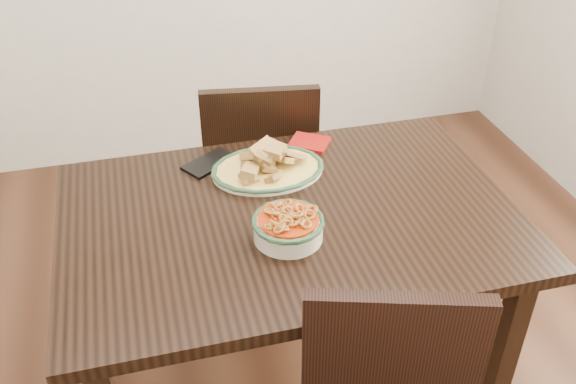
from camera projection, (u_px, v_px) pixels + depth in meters
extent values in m
cube|color=black|center=(290.00, 218.00, 1.86)|extent=(1.31, 0.87, 0.04)
cube|color=black|center=(503.00, 358.00, 1.91)|extent=(0.06, 0.06, 0.71)
cube|color=black|center=(107.00, 271.00, 2.23)|extent=(0.06, 0.06, 0.71)
cube|color=black|center=(408.00, 221.00, 2.47)|extent=(0.06, 0.06, 0.71)
cube|color=black|center=(259.00, 172.00, 2.62)|extent=(0.48, 0.48, 0.04)
cube|color=black|center=(295.00, 191.00, 2.90)|extent=(0.04, 0.04, 0.41)
cube|color=black|center=(220.00, 196.00, 2.87)|extent=(0.04, 0.04, 0.41)
cube|color=black|center=(305.00, 238.00, 2.62)|extent=(0.04, 0.04, 0.41)
cube|color=black|center=(221.00, 244.00, 2.59)|extent=(0.04, 0.04, 0.41)
cube|color=black|center=(261.00, 145.00, 2.32)|extent=(0.42, 0.10, 0.44)
cube|color=black|center=(392.00, 366.00, 1.49)|extent=(0.41, 0.16, 0.44)
ellipsoid|color=beige|center=(268.00, 170.00, 2.02)|extent=(0.35, 0.26, 0.02)
ellipsoid|color=gold|center=(268.00, 169.00, 2.02)|extent=(0.34, 0.25, 0.01)
torus|color=#1B3B23|center=(268.00, 168.00, 2.01)|extent=(0.27, 0.27, 0.01)
cylinder|color=beige|center=(288.00, 229.00, 1.74)|extent=(0.19, 0.19, 0.06)
torus|color=#18361D|center=(288.00, 221.00, 1.72)|extent=(0.20, 0.20, 0.02)
cylinder|color=#9A2807|center=(288.00, 220.00, 1.72)|extent=(0.17, 0.17, 0.01)
cube|color=black|center=(210.00, 163.00, 2.06)|extent=(0.19, 0.17, 0.01)
cube|color=#96100A|center=(309.00, 143.00, 2.17)|extent=(0.16, 0.16, 0.01)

